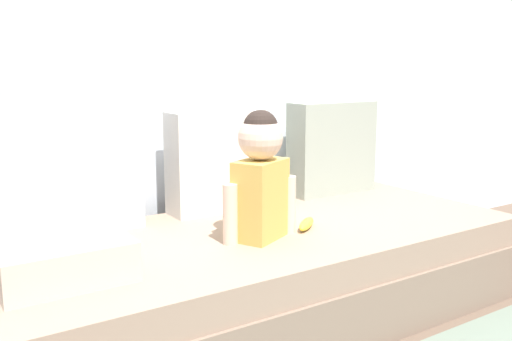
{
  "coord_description": "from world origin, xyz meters",
  "views": [
    {
      "loc": [
        -1.25,
        -1.84,
        1.03
      ],
      "look_at": [
        -0.04,
        0.0,
        0.62
      ],
      "focal_mm": 39.56,
      "sensor_mm": 36.0,
      "label": 1
    }
  ],
  "objects_px": {
    "couch": "(263,273)",
    "throw_pillow_right": "(332,148)",
    "folded_blanket": "(64,261)",
    "throw_pillow_left": "(63,161)",
    "banana": "(306,224)",
    "throw_pillow_center": "(217,161)",
    "toddler": "(260,174)"
  },
  "relations": [
    {
      "from": "banana",
      "to": "toddler",
      "type": "bearing_deg",
      "value": -179.79
    },
    {
      "from": "couch",
      "to": "banana",
      "type": "relative_size",
      "value": 13.06
    },
    {
      "from": "couch",
      "to": "toddler",
      "type": "height_order",
      "value": "toddler"
    },
    {
      "from": "banana",
      "to": "folded_blanket",
      "type": "relative_size",
      "value": 0.42
    },
    {
      "from": "throw_pillow_left",
      "to": "throw_pillow_right",
      "type": "bearing_deg",
      "value": 0.0
    },
    {
      "from": "couch",
      "to": "banana",
      "type": "distance_m",
      "value": 0.27
    },
    {
      "from": "banana",
      "to": "folded_blanket",
      "type": "distance_m",
      "value": 0.99
    },
    {
      "from": "throw_pillow_center",
      "to": "folded_blanket",
      "type": "xyz_separation_m",
      "value": [
        -0.83,
        -0.5,
        -0.17
      ]
    },
    {
      "from": "throw_pillow_left",
      "to": "banana",
      "type": "distance_m",
      "value": 1.0
    },
    {
      "from": "throw_pillow_center",
      "to": "throw_pillow_right",
      "type": "height_order",
      "value": "throw_pillow_right"
    },
    {
      "from": "couch",
      "to": "folded_blanket",
      "type": "distance_m",
      "value": 0.88
    },
    {
      "from": "throw_pillow_center",
      "to": "banana",
      "type": "height_order",
      "value": "throw_pillow_center"
    },
    {
      "from": "toddler",
      "to": "banana",
      "type": "xyz_separation_m",
      "value": [
        0.23,
        0.0,
        -0.23
      ]
    },
    {
      "from": "couch",
      "to": "throw_pillow_right",
      "type": "height_order",
      "value": "throw_pillow_right"
    },
    {
      "from": "couch",
      "to": "throw_pillow_right",
      "type": "relative_size",
      "value": 4.63
    },
    {
      "from": "throw_pillow_left",
      "to": "folded_blanket",
      "type": "bearing_deg",
      "value": -105.85
    },
    {
      "from": "throw_pillow_left",
      "to": "banana",
      "type": "relative_size",
      "value": 3.52
    },
    {
      "from": "throw_pillow_left",
      "to": "toddler",
      "type": "height_order",
      "value": "throw_pillow_left"
    },
    {
      "from": "throw_pillow_left",
      "to": "toddler",
      "type": "relative_size",
      "value": 1.2
    },
    {
      "from": "throw_pillow_center",
      "to": "couch",
      "type": "bearing_deg",
      "value": -90.0
    },
    {
      "from": "couch",
      "to": "throw_pillow_left",
      "type": "relative_size",
      "value": 3.7
    },
    {
      "from": "throw_pillow_right",
      "to": "banana",
      "type": "height_order",
      "value": "throw_pillow_right"
    },
    {
      "from": "banana",
      "to": "throw_pillow_right",
      "type": "bearing_deg",
      "value": 41.12
    },
    {
      "from": "toddler",
      "to": "folded_blanket",
      "type": "xyz_separation_m",
      "value": [
        -0.76,
        -0.03,
        -0.19
      ]
    },
    {
      "from": "throw_pillow_center",
      "to": "banana",
      "type": "bearing_deg",
      "value": -71.46
    },
    {
      "from": "couch",
      "to": "throw_pillow_left",
      "type": "distance_m",
      "value": 0.92
    },
    {
      "from": "throw_pillow_left",
      "to": "banana",
      "type": "bearing_deg",
      "value": -28.84
    },
    {
      "from": "throw_pillow_center",
      "to": "throw_pillow_right",
      "type": "distance_m",
      "value": 0.69
    },
    {
      "from": "couch",
      "to": "throw_pillow_center",
      "type": "relative_size",
      "value": 4.82
    },
    {
      "from": "folded_blanket",
      "to": "throw_pillow_left",
      "type": "bearing_deg",
      "value": 74.15
    },
    {
      "from": "banana",
      "to": "couch",
      "type": "bearing_deg",
      "value": 151.31
    },
    {
      "from": "throw_pillow_right",
      "to": "folded_blanket",
      "type": "height_order",
      "value": "throw_pillow_right"
    }
  ]
}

